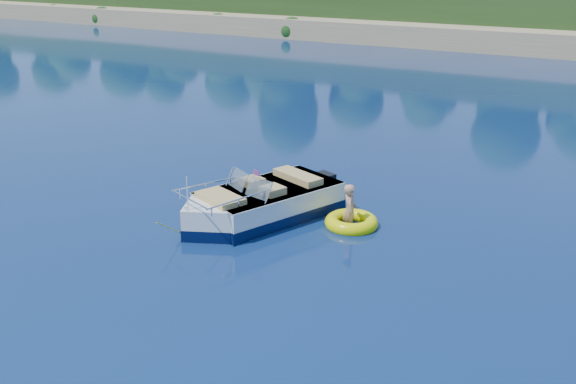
# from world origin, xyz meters

# --- Properties ---
(ground) EXTENTS (160.00, 160.00, 0.00)m
(ground) POSITION_xyz_m (0.00, 0.00, 0.00)
(ground) COLOR #0A1746
(ground) RESTS_ON ground
(motorboat) EXTENTS (2.86, 4.92, 1.70)m
(motorboat) POSITION_xyz_m (-2.92, 2.58, 0.33)
(motorboat) COLOR white
(motorboat) RESTS_ON ground
(tow_tube) EXTENTS (1.41, 1.41, 0.34)m
(tow_tube) POSITION_xyz_m (-0.80, 3.38, 0.09)
(tow_tube) COLOR #F8F705
(tow_tube) RESTS_ON ground
(boy) EXTENTS (0.68, 0.81, 1.47)m
(boy) POSITION_xyz_m (-0.85, 3.37, 0.00)
(boy) COLOR tan
(boy) RESTS_ON ground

